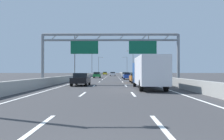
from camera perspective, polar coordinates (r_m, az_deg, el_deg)
ground_plane at (r=102.91m, az=0.18°, el=-1.29°), size 260.00×260.00×0.00m
lane_dash_left_0 at (r=6.96m, az=-18.57°, el=-13.83°), size 0.16×3.00×0.01m
lane_dash_left_1 at (r=15.64m, az=-7.72°, el=-6.33°), size 0.16×3.00×0.01m
lane_dash_left_2 at (r=24.55m, az=-4.74°, el=-4.17°), size 0.16×3.00×0.01m
lane_dash_left_3 at (r=33.51m, az=-3.36°, el=-3.16°), size 0.16×3.00×0.01m
lane_dash_left_4 at (r=42.49m, az=-2.56°, el=-2.57°), size 0.16×3.00×0.01m
lane_dash_left_5 at (r=51.47m, az=-2.04°, el=-2.19°), size 0.16×3.00×0.01m
lane_dash_left_6 at (r=60.46m, az=-1.68°, el=-1.92°), size 0.16×3.00×0.01m
lane_dash_left_7 at (r=69.45m, az=-1.41°, el=-1.72°), size 0.16×3.00×0.01m
lane_dash_left_8 at (r=78.45m, az=-1.20°, el=-1.57°), size 0.16×3.00×0.01m
lane_dash_left_9 at (r=87.44m, az=-1.04°, el=-1.45°), size 0.16×3.00×0.01m
lane_dash_left_10 at (r=96.44m, az=-0.90°, el=-1.35°), size 0.16×3.00×0.01m
lane_dash_left_11 at (r=105.44m, az=-0.79°, el=-1.27°), size 0.16×3.00×0.01m
lane_dash_left_12 at (r=114.43m, az=-0.70°, el=-1.20°), size 0.16×3.00×0.01m
lane_dash_left_13 at (r=123.43m, az=-0.62°, el=-1.14°), size 0.16×3.00×0.01m
lane_dash_left_14 at (r=132.43m, az=-0.55°, el=-1.09°), size 0.16×3.00×0.01m
lane_dash_left_15 at (r=141.43m, az=-0.49°, el=-1.05°), size 0.16×3.00×0.01m
lane_dash_left_16 at (r=150.42m, az=-0.43°, el=-1.01°), size 0.16×3.00×0.01m
lane_dash_left_17 at (r=159.42m, az=-0.39°, el=-0.97°), size 0.16×3.00×0.01m
lane_dash_right_0 at (r=6.75m, az=12.79°, el=-14.26°), size 0.16×3.00×0.01m
lane_dash_right_1 at (r=15.55m, az=5.61°, el=-6.36°), size 0.16×3.00×0.01m
lane_dash_right_2 at (r=24.49m, az=3.70°, el=-4.18°), size 0.16×3.00×0.01m
lane_dash_right_3 at (r=33.47m, az=2.81°, el=-3.16°), size 0.16×3.00×0.01m
lane_dash_right_4 at (r=42.45m, az=2.30°, el=-2.57°), size 0.16×3.00×0.01m
lane_dash_right_5 at (r=51.44m, az=1.97°, el=-2.19°), size 0.16×3.00×0.01m
lane_dash_right_6 at (r=60.44m, az=1.74°, el=-1.92°), size 0.16×3.00×0.01m
lane_dash_right_7 at (r=69.43m, az=1.56°, el=-1.73°), size 0.16×3.00×0.01m
lane_dash_right_8 at (r=78.43m, az=1.43°, el=-1.57°), size 0.16×3.00×0.01m
lane_dash_right_9 at (r=87.43m, az=1.32°, el=-1.45°), size 0.16×3.00×0.01m
lane_dash_right_10 at (r=96.42m, az=1.24°, el=-1.35°), size 0.16×3.00×0.01m
lane_dash_right_11 at (r=105.42m, az=1.17°, el=-1.27°), size 0.16×3.00×0.01m
lane_dash_right_12 at (r=114.42m, az=1.11°, el=-1.20°), size 0.16×3.00×0.01m
lane_dash_right_13 at (r=123.42m, az=1.06°, el=-1.14°), size 0.16×3.00×0.01m
lane_dash_right_14 at (r=132.42m, az=1.01°, el=-1.09°), size 0.16×3.00×0.01m
lane_dash_right_15 at (r=141.42m, az=0.97°, el=-1.05°), size 0.16×3.00×0.01m
lane_dash_right_16 at (r=150.42m, az=0.94°, el=-1.01°), size 0.16×3.00×0.01m
lane_dash_right_17 at (r=159.41m, az=0.91°, el=-0.97°), size 0.16×3.00×0.01m
edge_line_left at (r=91.09m, az=-3.15°, el=-1.41°), size 0.16×176.00×0.01m
edge_line_right at (r=91.04m, az=3.46°, el=-1.41°), size 0.16×176.00×0.01m
barrier_left at (r=113.14m, az=-3.29°, el=-0.97°), size 0.45×220.00×0.95m
barrier_right at (r=113.09m, az=3.70°, el=-0.97°), size 0.45×220.00×0.95m
sign_gantry at (r=26.81m, az=-0.26°, el=6.50°), size 17.09×0.36×6.36m
streetlamp_left_mid at (r=45.77m, az=-9.52°, el=4.34°), size 2.58×0.28×9.50m
streetlamp_right_mid at (r=45.64m, az=9.34°, el=4.36°), size 2.58×0.28×9.50m
streetlamp_left_far at (r=81.24m, az=-5.15°, el=2.27°), size 2.58×0.28×9.50m
streetlamp_right_far at (r=81.17m, az=5.40°, el=2.28°), size 2.58×0.28×9.50m
streetlamp_left_distant at (r=116.94m, az=-3.45°, el=1.46°), size 2.58×0.28×9.50m
streetlamp_right_distant at (r=116.89m, az=3.87°, el=1.46°), size 2.58×0.28×9.50m
blue_car at (r=44.91m, az=4.20°, el=-1.52°), size 1.82×4.56×1.41m
green_car at (r=54.78m, az=-3.97°, el=-1.29°), size 1.75×4.11×1.48m
orange_car at (r=31.35m, az=6.53°, el=-1.97°), size 1.88×4.58×1.44m
silver_car at (r=54.72m, az=3.56°, el=-1.29°), size 1.74×4.48×1.46m
black_car at (r=25.19m, az=-8.17°, el=-2.39°), size 1.80×4.24×1.45m
white_car at (r=78.60m, az=0.20°, el=-1.03°), size 1.85×4.12×1.45m
yellow_car at (r=96.98m, az=-1.83°, el=-0.90°), size 1.83×4.30×1.49m
box_truck at (r=20.19m, az=9.69°, el=-0.39°), size 2.30×7.75×2.93m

